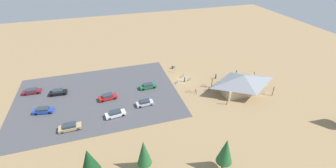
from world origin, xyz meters
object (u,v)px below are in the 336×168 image
Objects in this scene: car_red_by_curb at (108,97)px; car_maroon_far_end at (32,91)px; visitor_near_lot at (236,72)px; car_blue_back_corner at (43,110)px; bicycle_blue_lone_east at (177,82)px; trash_bin at (173,67)px; bicycle_purple_yard_front at (204,86)px; bicycle_green_yard_left at (189,79)px; bicycle_red_back_row at (207,90)px; pine_midwest at (89,161)px; lot_sign at (174,68)px; bicycle_orange_edge_south at (188,92)px; visitor_by_pavilion at (216,76)px; car_tan_near_entry at (70,127)px; bike_pavilion at (243,82)px; car_black_front_row at (58,92)px; pine_east at (226,151)px; bicycle_black_lone_west at (196,92)px; visitor_crossing_yard at (185,79)px; car_white_second_row at (115,114)px; pine_west at (144,153)px; car_silver_inner_stall at (145,103)px; bicycle_silver_near_porch at (182,76)px; car_green_end_stall at (148,86)px.

car_maroon_far_end is at bearing -24.75° from car_red_by_curb.
visitor_near_lot is (-38.68, -1.42, 0.20)m from car_red_by_curb.
car_blue_back_corner is at bearing 4.32° from car_red_by_curb.
trash_bin is at bearing -101.04° from bicycle_blue_lone_east.
bicycle_purple_yard_front is 0.29× the size of car_blue_back_corner.
car_maroon_far_end is (43.03, -6.25, 0.33)m from bicycle_green_yard_left.
pine_midwest is at bearing 32.86° from bicycle_red_back_row.
lot_sign reaches higher than bicycle_purple_yard_front.
bicycle_orange_edge_south is 18.26m from visitor_near_lot.
bicycle_purple_yard_front reaches higher than bicycle_red_back_row.
car_blue_back_corner is at bearing 3.23° from visitor_by_pavilion.
car_tan_near_entry reaches higher than car_maroon_far_end.
bike_pavilion is 35.87m from car_red_by_curb.
car_black_front_row is (36.19, -3.52, 0.40)m from bicycle_green_yard_left.
pine_east is 4.27× the size of bicycle_black_lone_west.
pine_east reaches higher than visitor_crossing_yard.
bicycle_blue_lone_east is 20.87m from car_white_second_row.
bicycle_black_lone_west is at bearing 31.92° from visitor_by_pavilion.
bicycle_red_back_row is 0.37× the size of car_maroon_far_end.
bicycle_orange_edge_south is 0.82× the size of visitor_near_lot.
pine_east reaches higher than trash_bin.
pine_west reaches higher than car_silver_inner_stall.
car_white_second_row is at bearing 12.59° from bicycle_purple_yard_front.
visitor_crossing_yard is (0.88, -6.40, 0.53)m from bicycle_black_lone_west.
bicycle_silver_near_porch is 0.83× the size of visitor_near_lot.
bicycle_blue_lone_east is 8.50m from car_green_end_stall.
car_black_front_row is at bearing -26.33° from car_red_by_curb.
bicycle_red_back_row is (-4.91, 15.43, -0.10)m from trash_bin.
pine_east reaches higher than bicycle_orange_edge_south.
car_tan_near_entry is (29.84, 5.81, 0.38)m from bicycle_orange_edge_south.
trash_bin is 0.19× the size of car_white_second_row.
visitor_near_lot reaches higher than bicycle_green_yard_left.
bicycle_purple_yard_front is 41.51m from car_blue_back_corner.
car_black_front_row is at bearing -15.35° from bike_pavilion.
car_tan_near_entry is at bearing 34.31° from trash_bin.
bicycle_orange_edge_south is 0.89× the size of visitor_by_pavilion.
car_white_second_row is at bearing 158.63° from car_blue_back_corner.
car_green_end_stall is (-15.38, -25.93, -4.16)m from pine_midwest.
bicycle_blue_lone_east reaches higher than bicycle_red_back_row.
car_white_second_row is 38.59m from visitor_near_lot.
car_blue_back_corner is (16.30, -6.38, -0.03)m from car_white_second_row.
car_red_by_curb is at bearing -57.95° from pine_east.
car_black_front_row is (8.23, -29.98, -4.15)m from pine_midwest.
bicycle_purple_yard_front is 0.30× the size of car_maroon_far_end.
bicycle_blue_lone_east is 0.30× the size of car_black_front_row.
car_maroon_far_end is (4.18, -10.06, -0.04)m from car_blue_back_corner.
bicycle_blue_lone_east is (1.79, 9.18, -0.05)m from trash_bin.
bicycle_purple_yard_front is at bearing -167.41° from car_white_second_row.
bicycle_blue_lone_east is 32.35m from car_black_front_row.
car_silver_inner_stall is 30.84m from visitor_near_lot.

